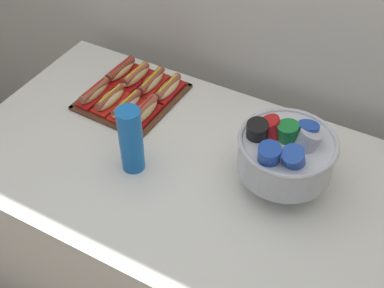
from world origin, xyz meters
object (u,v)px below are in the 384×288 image
(hot_dog_6, at_px, (152,83))
(hot_dog_1, at_px, (110,100))
(serving_tray, at_px, (132,97))
(punch_bowl, at_px, (285,153))
(hot_dog_2, at_px, (127,106))
(hot_dog_5, at_px, (136,77))
(hot_dog_4, at_px, (121,71))
(cup_stack, at_px, (131,140))
(hot_dog_3, at_px, (143,113))
(buffet_table, at_px, (184,227))
(hot_dog_7, at_px, (168,89))
(hot_dog_0, at_px, (95,93))

(hot_dog_6, bearing_deg, hot_dog_1, -116.50)
(serving_tray, relative_size, punch_bowl, 1.22)
(hot_dog_2, relative_size, hot_dog_5, 1.00)
(hot_dog_4, bearing_deg, cup_stack, -50.71)
(hot_dog_3, xyz_separation_m, punch_bowl, (0.56, -0.05, 0.11))
(serving_tray, distance_m, hot_dog_5, 0.10)
(buffet_table, bearing_deg, hot_dog_6, 136.32)
(hot_dog_7, relative_size, cup_stack, 0.69)
(buffet_table, relative_size, hot_dog_6, 8.79)
(buffet_table, xyz_separation_m, hot_dog_4, (-0.45, 0.30, 0.39))
(hot_dog_0, relative_size, cup_stack, 0.68)
(punch_bowl, relative_size, cup_stack, 1.25)
(hot_dog_0, xyz_separation_m, hot_dog_4, (0.01, 0.16, -0.00))
(hot_dog_0, relative_size, hot_dog_3, 0.91)
(hot_dog_0, height_order, hot_dog_6, same)
(serving_tray, distance_m, hot_dog_1, 0.10)
(hot_dog_0, bearing_deg, hot_dog_5, 63.50)
(hot_dog_6, height_order, hot_dog_7, hot_dog_6)
(hot_dog_4, bearing_deg, hot_dog_1, -67.61)
(hot_dog_6, distance_m, hot_dog_7, 0.08)
(hot_dog_3, distance_m, cup_stack, 0.25)
(hot_dog_3, relative_size, hot_dog_4, 1.04)
(buffet_table, bearing_deg, serving_tray, 148.68)
(hot_dog_4, bearing_deg, buffet_table, -33.11)
(serving_tray, height_order, hot_dog_1, hot_dog_1)
(hot_dog_3, xyz_separation_m, cup_stack, (0.10, -0.21, 0.08))
(buffet_table, height_order, hot_dog_3, hot_dog_3)
(hot_dog_2, distance_m, hot_dog_5, 0.18)
(hot_dog_1, distance_m, hot_dog_3, 0.15)
(serving_tray, relative_size, hot_dog_1, 2.28)
(hot_dog_4, xyz_separation_m, hot_dog_6, (0.15, -0.01, 0.00))
(serving_tray, bearing_deg, hot_dog_6, 63.50)
(hot_dog_6, xyz_separation_m, punch_bowl, (0.62, -0.22, 0.11))
(hot_dog_4, relative_size, hot_dog_5, 1.02)
(hot_dog_1, xyz_separation_m, hot_dog_3, (0.15, -0.01, 0.00))
(hot_dog_4, bearing_deg, hot_dog_3, -38.31)
(hot_dog_3, bearing_deg, hot_dog_7, 87.95)
(hot_dog_0, bearing_deg, serving_tray, 34.20)
(hot_dog_2, distance_m, cup_stack, 0.29)
(hot_dog_5, bearing_deg, hot_dog_4, 177.95)
(cup_stack, bearing_deg, hot_dog_3, 114.41)
(serving_tray, relative_size, hot_dog_0, 2.27)
(hot_dog_2, xyz_separation_m, hot_dog_3, (0.07, -0.00, 0.00))
(cup_stack, bearing_deg, hot_dog_0, 145.54)
(hot_dog_2, distance_m, punch_bowl, 0.64)
(buffet_table, bearing_deg, hot_dog_2, 157.88)
(hot_dog_0, distance_m, hot_dog_3, 0.23)
(hot_dog_4, relative_size, hot_dog_6, 0.99)
(buffet_table, distance_m, hot_dog_5, 0.62)
(serving_tray, height_order, hot_dog_5, hot_dog_5)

